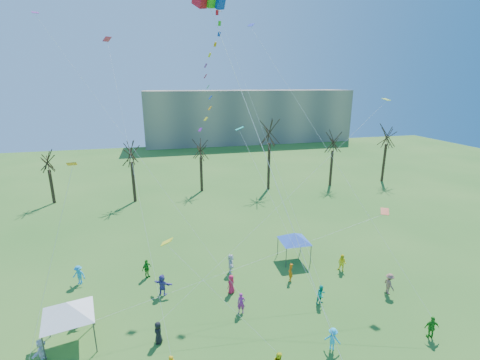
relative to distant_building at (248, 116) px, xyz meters
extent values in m
cube|color=gray|center=(0.00, 0.00, 0.00)|extent=(60.00, 14.00, 15.00)
cylinder|color=black|center=(-42.38, -45.38, -4.98)|extent=(0.44, 0.44, 5.04)
cylinder|color=black|center=(-30.83, -47.59, -4.48)|extent=(0.44, 0.44, 6.03)
cylinder|color=black|center=(-20.44, -44.97, -4.70)|extent=(0.44, 0.44, 5.60)
cylinder|color=black|center=(-9.54, -46.70, -3.63)|extent=(0.44, 0.44, 7.73)
cylinder|color=black|center=(1.51, -47.31, -4.46)|extent=(0.44, 0.44, 6.08)
cylinder|color=black|center=(11.80, -47.35, -4.11)|extent=(0.44, 0.44, 6.77)
cube|color=red|center=(-23.87, -73.77, 14.59)|extent=(1.01, 1.32, 1.20)
cube|color=green|center=(-23.31, -73.77, 14.59)|extent=(1.01, 1.32, 1.20)
cube|color=#0E36B0|center=(-22.75, -73.77, 14.59)|extent=(1.01, 1.32, 1.20)
cylinder|color=white|center=(-20.95, -80.27, 4.43)|extent=(0.02, 0.02, 23.30)
cylinder|color=#3F3F44|center=(-34.70, -77.94, -6.34)|extent=(0.09, 0.09, 2.32)
cylinder|color=#3F3F44|center=(-31.89, -77.36, -6.34)|extent=(0.09, 0.09, 2.32)
cylinder|color=#3F3F44|center=(-35.27, -75.13, -6.34)|extent=(0.09, 0.09, 2.32)
cylinder|color=#3F3F44|center=(-32.47, -74.55, -6.34)|extent=(0.09, 0.09, 2.32)
pyramid|color=white|center=(-33.58, -76.25, -4.69)|extent=(4.32, 4.32, 0.99)
cylinder|color=#3F3F44|center=(-15.91, -70.56, -6.49)|extent=(0.07, 0.07, 2.03)
cylinder|color=#3F3F44|center=(-13.40, -70.64, -6.49)|extent=(0.07, 0.07, 2.03)
cylinder|color=#3F3F44|center=(-15.83, -68.05, -6.49)|extent=(0.07, 0.07, 2.03)
cylinder|color=#3F3F44|center=(-13.32, -68.13, -6.49)|extent=(0.07, 0.07, 2.03)
pyramid|color=blue|center=(-14.61, -69.35, -5.04)|extent=(3.86, 3.86, 0.87)
imported|color=#1DB4EA|center=(-16.77, -80.95, -6.69)|extent=(1.19, 1.11, 1.61)
imported|color=#22851D|center=(-9.62, -81.68, -6.66)|extent=(1.06, 0.64, 1.69)
imported|color=white|center=(-35.14, -77.28, -6.71)|extent=(0.72, 1.52, 1.57)
imported|color=black|center=(-27.91, -77.50, -6.70)|extent=(0.53, 0.80, 1.59)
imported|color=#A22888|center=(-21.70, -75.89, -6.67)|extent=(0.69, 0.54, 1.66)
imported|color=#0B9D8A|center=(-15.24, -76.39, -6.68)|extent=(0.96, 0.85, 1.64)
imported|color=#946150|center=(-9.09, -76.55, -6.59)|extent=(0.76, 1.22, 1.83)
imported|color=#FF5466|center=(-33.41, -74.01, -6.59)|extent=(1.04, 1.09, 1.82)
imported|color=#51499F|center=(-27.49, -72.05, -6.58)|extent=(1.73, 1.37, 1.83)
imported|color=#CE1941|center=(-21.88, -73.22, -6.68)|extent=(0.94, 0.92, 1.64)
imported|color=orange|center=(-16.37, -72.76, -6.67)|extent=(0.58, 0.70, 1.66)
imported|color=yellow|center=(-11.06, -72.45, -6.67)|extent=(0.99, 1.02, 1.66)
imported|color=#1A97D4|center=(-34.54, -68.70, -6.62)|extent=(1.31, 1.06, 1.76)
imported|color=#208A1E|center=(-28.80, -69.06, -6.63)|extent=(1.04, 1.01, 1.75)
imported|color=silver|center=(-21.22, -70.15, -6.58)|extent=(0.89, 1.79, 1.84)
cube|color=orange|center=(-32.15, -75.80, 4.87)|extent=(0.61, 0.72, 0.32)
cylinder|color=white|center=(-33.49, -78.59, -0.66)|extent=(0.01, 0.01, 12.34)
cube|color=#D02262|center=(-30.45, -66.29, 12.93)|extent=(0.79, 0.82, 0.34)
cylinder|color=white|center=(-28.80, -73.49, 3.37)|extent=(0.01, 0.01, 23.85)
cube|color=yellow|center=(-26.97, -79.62, 0.98)|extent=(0.72, 0.65, 0.34)
cylinder|color=white|center=(-23.95, -80.81, -2.61)|extent=(0.01, 0.01, 9.38)
cube|color=#18B592|center=(-20.72, -71.48, 6.08)|extent=(0.70, 0.58, 0.29)
cylinder|color=white|center=(-18.74, -76.22, -0.06)|extent=(0.01, 0.01, 15.70)
cube|color=blue|center=(-17.46, -63.11, 14.95)|extent=(0.81, 0.82, 0.34)
cylinder|color=white|center=(-13.54, -72.39, 4.37)|extent=(0.01, 0.01, 28.93)
cube|color=#C43B18|center=(-11.45, -77.79, 0.59)|extent=(0.84, 0.88, 0.32)
cylinder|color=white|center=(-23.29, -77.53, -2.80)|extent=(0.01, 0.01, 24.54)
cube|color=#9ED031|center=(-6.52, -70.01, 8.09)|extent=(0.65, 0.78, 0.20)
cylinder|color=white|center=(-17.22, -73.75, 0.94)|extent=(0.01, 0.01, 26.58)
cube|color=purple|center=(-35.75, -64.97, 14.89)|extent=(0.66, 0.75, 0.23)
cylinder|color=white|center=(-28.73, -70.43, 4.34)|extent=(0.01, 0.01, 27.28)
cube|color=orange|center=(-20.23, -60.82, 16.53)|extent=(0.74, 0.75, 0.27)
cylinder|color=white|center=(-17.74, -68.61, 5.16)|extent=(0.01, 0.01, 27.67)
camera|label=1|loc=(-27.16, -97.08, 9.53)|focal=25.00mm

